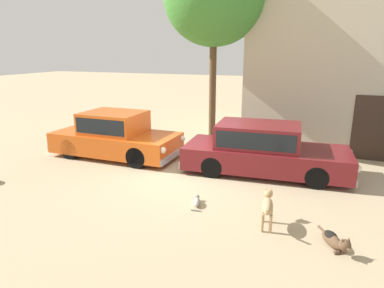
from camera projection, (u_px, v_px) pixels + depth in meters
The scene contains 6 objects.
ground_plane at pixel (185, 176), 9.64m from camera, with size 80.00×80.00×0.00m, color tan.
parked_sedan_nearest at pixel (115, 135), 11.26m from camera, with size 4.34×1.86×1.50m.
parked_sedan_second at pixel (263, 148), 9.73m from camera, with size 4.86×2.14×1.44m.
stray_dog_spotted at pixel (268, 206), 6.77m from camera, with size 0.29×1.03×0.68m.
stray_dog_tan at pixel (335, 240), 6.05m from camera, with size 0.58×0.88×0.37m.
stray_cat at pixel (197, 201), 7.80m from camera, with size 0.33×0.60×0.17m.
Camera 1 is at (3.39, -8.39, 3.44)m, focal length 31.60 mm.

